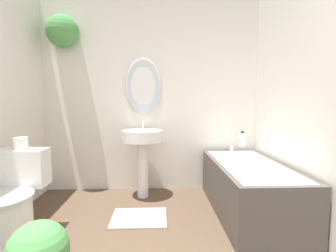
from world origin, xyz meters
TOP-DOWN VIEW (x-y plane):
  - wall_back at (-0.13, 2.68)m, footprint 2.83×0.38m
  - wall_right at (1.39, 1.33)m, footprint 0.06×2.79m
  - toilet at (-1.07, 1.39)m, footprint 0.44×0.62m
  - pedestal_sink at (-0.11, 2.39)m, footprint 0.48×0.48m
  - bathtub at (1.00, 1.91)m, footprint 0.67×1.41m
  - shampoo_bottle at (1.12, 2.48)m, footprint 0.07×0.07m
  - bath_mat at (-0.11, 1.82)m, footprint 0.53×0.41m
  - toilet_paper_roll at (-1.07, 1.61)m, footprint 0.11×0.11m

SIDE VIEW (x-z plane):
  - bath_mat at x=-0.11m, z-range 0.00..0.02m
  - bathtub at x=1.00m, z-range -0.03..0.56m
  - toilet at x=-1.07m, z-range -0.06..0.67m
  - pedestal_sink at x=-0.11m, z-range 0.17..1.07m
  - shampoo_bottle at x=1.12m, z-range 0.58..0.77m
  - toilet_paper_roll at x=-1.07m, z-range 0.73..0.83m
  - wall_right at x=1.39m, z-range 0.00..2.40m
  - wall_back at x=-0.13m, z-range 0.10..2.50m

